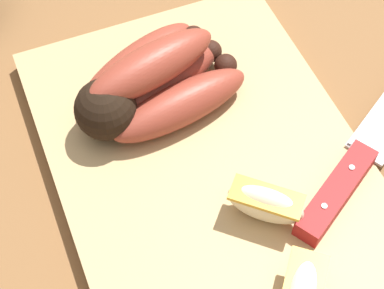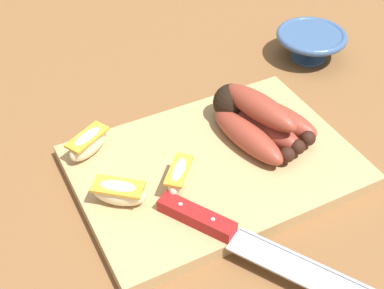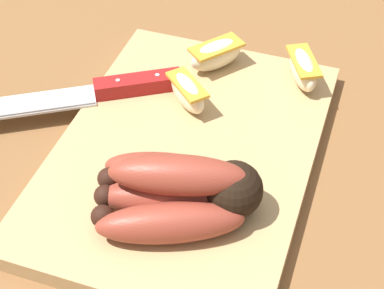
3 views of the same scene
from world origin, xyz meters
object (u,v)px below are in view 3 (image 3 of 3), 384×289
apple_wedge_near (187,92)px  apple_wedge_middle (303,69)px  banana_bunch (181,191)px  chefs_knife (96,92)px  apple_wedge_far (216,54)px

apple_wedge_near → apple_wedge_middle: size_ratio=0.87×
banana_bunch → chefs_knife: size_ratio=0.63×
chefs_knife → apple_wedge_far: 0.15m
apple_wedge_middle → chefs_knife: bearing=-65.1°
chefs_knife → apple_wedge_near: bearing=99.9°
apple_wedge_far → chefs_knife: bearing=-49.4°
apple_wedge_far → apple_wedge_near: bearing=-6.7°
chefs_knife → apple_wedge_middle: bearing=114.9°
banana_bunch → apple_wedge_middle: 0.24m
apple_wedge_near → apple_wedge_middle: apple_wedge_middle is taller
banana_bunch → apple_wedge_far: banana_bunch is taller
chefs_knife → apple_wedge_middle: size_ratio=3.58×
apple_wedge_middle → apple_wedge_near: bearing=-53.8°
banana_bunch → apple_wedge_far: bearing=-171.0°
banana_bunch → apple_wedge_middle: size_ratio=2.26×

